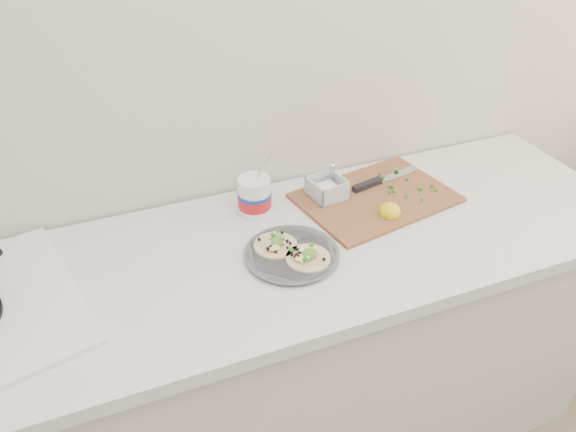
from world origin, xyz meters
name	(u,v)px	position (x,y,z in m)	size (l,w,h in m)	color
counter	(232,371)	(0.00, 1.43, 0.45)	(2.44, 0.66, 0.90)	silver
taco_plate	(292,252)	(0.17, 1.37, 0.92)	(0.25, 0.25, 0.04)	#535359
tub	(255,194)	(0.15, 1.60, 0.97)	(0.10, 0.10, 0.22)	white
cutboard	(372,193)	(0.51, 1.54, 0.92)	(0.50, 0.39, 0.07)	brown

